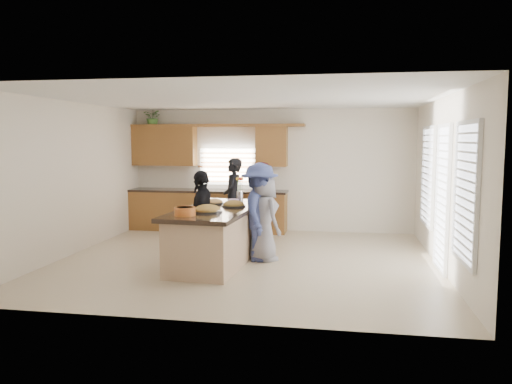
% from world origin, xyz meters
% --- Properties ---
extents(floor, '(6.50, 6.50, 0.00)m').
position_xyz_m(floor, '(0.00, 0.00, 0.00)').
color(floor, '#C3B191').
rests_on(floor, ground).
extents(room_shell, '(6.52, 6.02, 2.81)m').
position_xyz_m(room_shell, '(0.00, 0.00, 1.90)').
color(room_shell, silver).
rests_on(room_shell, ground).
extents(back_cabinetry, '(4.08, 0.66, 2.46)m').
position_xyz_m(back_cabinetry, '(-1.47, 2.73, 0.91)').
color(back_cabinetry, brown).
rests_on(back_cabinetry, ground).
extents(right_wall_glazing, '(0.06, 4.00, 2.25)m').
position_xyz_m(right_wall_glazing, '(3.22, -0.13, 1.34)').
color(right_wall_glazing, white).
rests_on(right_wall_glazing, ground).
extents(island, '(1.33, 2.77, 0.95)m').
position_xyz_m(island, '(-0.46, -0.25, 0.45)').
color(island, tan).
rests_on(island, ground).
extents(platter_front, '(0.48, 0.48, 0.19)m').
position_xyz_m(platter_front, '(-0.49, -0.75, 0.98)').
color(platter_front, black).
rests_on(platter_front, island).
extents(platter_mid, '(0.41, 0.41, 0.17)m').
position_xyz_m(platter_mid, '(-0.22, -0.02, 0.98)').
color(platter_mid, black).
rests_on(platter_mid, island).
extents(platter_back, '(0.33, 0.33, 0.13)m').
position_xyz_m(platter_back, '(-0.64, 0.28, 0.98)').
color(platter_back, black).
rests_on(platter_back, island).
extents(salad_bowl, '(0.33, 0.33, 0.13)m').
position_xyz_m(salad_bowl, '(-0.73, -1.17, 1.02)').
color(salad_bowl, orange).
rests_on(salad_bowl, island).
extents(clear_cup, '(0.08, 0.08, 0.09)m').
position_xyz_m(clear_cup, '(-0.19, -1.17, 1.00)').
color(clear_cup, white).
rests_on(clear_cup, island).
extents(plate_stack, '(0.19, 0.19, 0.05)m').
position_xyz_m(plate_stack, '(-0.36, 0.63, 0.98)').
color(plate_stack, '#B188C6').
rests_on(plate_stack, island).
extents(flower_vase, '(0.14, 0.14, 0.44)m').
position_xyz_m(flower_vase, '(-0.31, 0.96, 1.18)').
color(flower_vase, silver).
rests_on(flower_vase, island).
extents(potted_plant, '(0.51, 0.47, 0.47)m').
position_xyz_m(potted_plant, '(-2.76, 2.82, 2.63)').
color(potted_plant, '#46762F').
rests_on(potted_plant, back_cabinetry).
extents(woman_left_back, '(0.50, 0.68, 1.71)m').
position_xyz_m(woman_left_back, '(-0.68, 2.02, 0.86)').
color(woman_left_back, black).
rests_on(woman_left_back, ground).
extents(woman_left_mid, '(0.69, 0.85, 1.63)m').
position_xyz_m(woman_left_mid, '(-0.08, 2.04, 0.81)').
color(woman_left_mid, maroon).
rests_on(woman_left_mid, ground).
extents(woman_left_front, '(0.52, 0.98, 1.60)m').
position_xyz_m(woman_left_front, '(-0.68, -0.39, 0.80)').
color(woman_left_front, black).
rests_on(woman_left_front, ground).
extents(woman_right_back, '(0.72, 1.15, 1.71)m').
position_xyz_m(woman_right_back, '(0.23, 0.03, 0.86)').
color(woman_right_back, '#39447C').
rests_on(woman_right_back, ground).
extents(woman_right_front, '(0.87, 0.89, 1.55)m').
position_xyz_m(woman_right_front, '(0.29, 0.07, 0.77)').
color(woman_right_front, gray).
rests_on(woman_right_front, ground).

